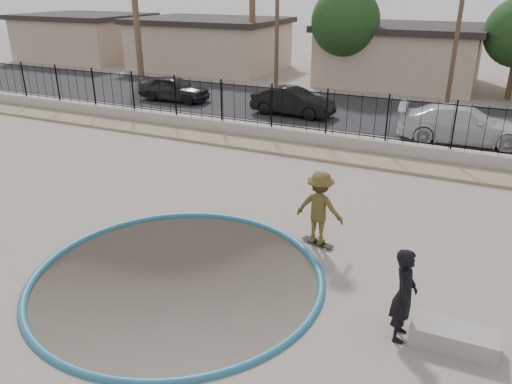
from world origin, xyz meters
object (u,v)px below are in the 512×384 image
object	(u,v)px
skater	(319,211)
car_a	(174,88)
videographer	(404,295)
concrete_ledge	(453,337)
skateboard	(318,242)
car_c	(463,124)
car_b	(293,102)

from	to	relation	value
skater	car_a	size ratio (longest dim) A/B	0.47
videographer	car_a	size ratio (longest dim) A/B	0.46
skater	concrete_ledge	distance (m)	4.63
concrete_ledge	skateboard	bearing A→B (deg)	143.32
concrete_ledge	skater	bearing A→B (deg)	143.32
concrete_ledge	car_c	size ratio (longest dim) A/B	0.29
concrete_ledge	car_b	xyz separation A→B (m)	(-9.38, 15.50, 0.55)
concrete_ledge	car_c	bearing A→B (deg)	93.98
videographer	concrete_ledge	size ratio (longest dim) A/B	1.22
videographer	car_c	distance (m)	14.32
skater	car_c	xyz separation A→B (m)	(2.68, 11.43, -0.16)
concrete_ledge	car_a	size ratio (longest dim) A/B	0.38
car_a	car_b	bearing A→B (deg)	-93.16
skateboard	car_a	world-z (taller)	car_a
videographer	car_c	world-z (taller)	videographer
car_c	car_a	bearing A→B (deg)	78.48
skateboard	skater	bearing A→B (deg)	-118.55
skater	car_a	world-z (taller)	skater
skateboard	videographer	size ratio (longest dim) A/B	0.48
videographer	car_b	distance (m)	17.77
skater	videographer	xyz separation A→B (m)	(2.67, -2.89, -0.02)
skateboard	car_b	size ratio (longest dim) A/B	0.21
videographer	skater	bearing A→B (deg)	38.19
skater	car_b	size ratio (longest dim) A/B	0.46
videographer	car_b	size ratio (longest dim) A/B	0.45
skateboard	car_a	size ratio (longest dim) A/B	0.22
skater	concrete_ledge	bearing A→B (deg)	145.89
skateboard	concrete_ledge	distance (m)	4.57
skater	car_b	distance (m)	14.00
car_a	skateboard	bearing A→B (deg)	-135.64
skater	videographer	world-z (taller)	skater
videographer	car_c	xyz separation A→B (m)	(0.00, 14.32, -0.15)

